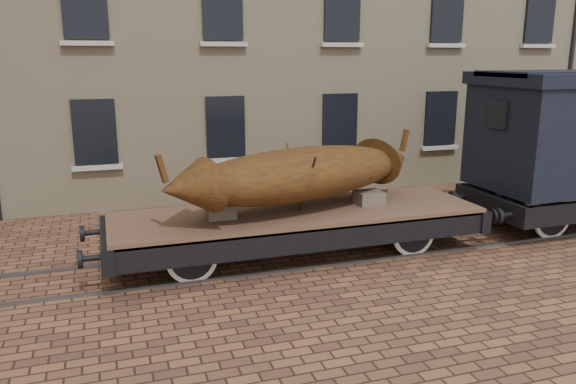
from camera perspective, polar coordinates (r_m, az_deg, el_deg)
name	(u,v)px	position (r m, az deg, el deg)	size (l,w,h in m)	color
ground	(385,246)	(12.76, 9.83, -5.48)	(90.00, 90.00, 0.00)	#503126
rail_track	(385,245)	(12.75, 9.83, -5.35)	(30.00, 1.52, 0.06)	#59595E
flatcar_wagon	(298,220)	(11.71, 1.02, -2.85)	(8.62, 2.34, 1.30)	brown
iron_boat	(300,174)	(11.48, 1.25, 1.88)	(6.06, 3.08, 1.49)	#62370E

